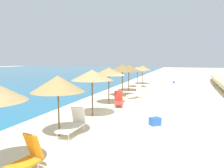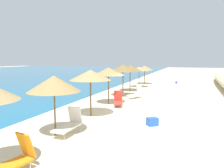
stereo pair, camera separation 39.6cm
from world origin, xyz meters
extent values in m
plane|color=beige|center=(0.00, 0.00, 0.00)|extent=(160.00, 160.00, 0.00)
cylinder|color=brown|center=(-6.22, 2.10, 1.05)|extent=(0.07, 0.07, 2.10)
cone|color=#9E7F4C|center=(-6.22, 2.10, 2.29)|extent=(2.29, 2.29, 0.70)
cylinder|color=brown|center=(-2.66, 2.04, 1.14)|extent=(0.09, 0.09, 2.27)
cone|color=tan|center=(-2.66, 2.04, 2.43)|extent=(2.44, 2.44, 0.61)
cylinder|color=brown|center=(0.90, 2.24, 1.16)|extent=(0.08, 0.08, 2.32)
cone|color=#9E7F4C|center=(0.90, 2.24, 2.45)|extent=(2.35, 2.35, 0.56)
cylinder|color=brown|center=(4.54, 2.21, 1.20)|extent=(0.10, 0.10, 2.40)
cone|color=olive|center=(4.54, 2.21, 2.56)|extent=(2.56, 2.56, 0.63)
cylinder|color=brown|center=(7.92, 2.44, 1.13)|extent=(0.09, 0.09, 2.27)
cone|color=olive|center=(7.92, 2.44, 2.42)|extent=(2.54, 2.54, 0.59)
cylinder|color=brown|center=(11.43, 2.25, 1.06)|extent=(0.08, 0.08, 2.13)
cone|color=tan|center=(11.43, 2.25, 2.21)|extent=(2.36, 2.36, 0.46)
cylinder|color=brown|center=(15.24, 2.32, 1.02)|extent=(0.10, 0.10, 2.05)
cone|color=#9E7F4C|center=(15.24, 2.32, 2.19)|extent=(2.36, 2.36, 0.58)
cube|color=red|center=(0.29, 1.29, 0.28)|extent=(1.36, 0.96, 0.07)
cube|color=red|center=(0.84, 1.47, 0.68)|extent=(0.39, 0.64, 0.80)
cylinder|color=silver|center=(-0.29, 1.38, 0.12)|extent=(0.04, 0.04, 0.24)
cylinder|color=silver|center=(-0.13, 0.88, 0.12)|extent=(0.04, 0.04, 0.24)
cylinder|color=silver|center=(0.71, 1.70, 0.12)|extent=(0.04, 0.04, 0.24)
cylinder|color=silver|center=(0.87, 1.21, 0.12)|extent=(0.04, 0.04, 0.24)
cube|color=white|center=(3.84, 0.96, 0.30)|extent=(1.51, 1.14, 0.07)
cube|color=white|center=(4.44, 0.67, 0.71)|extent=(0.50, 0.63, 0.80)
cylinder|color=silver|center=(3.42, 1.45, 0.13)|extent=(0.04, 0.04, 0.27)
cylinder|color=silver|center=(3.20, 1.02, 0.13)|extent=(0.04, 0.04, 0.27)
cylinder|color=silver|center=(4.49, 0.91, 0.13)|extent=(0.04, 0.04, 0.27)
cylinder|color=silver|center=(4.27, 0.48, 0.13)|extent=(0.04, 0.04, 0.27)
cube|color=orange|center=(-9.64, 1.42, 0.29)|extent=(1.54, 0.85, 0.07)
cube|color=orange|center=(-8.96, 1.29, 0.71)|extent=(0.42, 0.63, 0.81)
cylinder|color=silver|center=(-8.98, 1.54, 0.13)|extent=(0.04, 0.04, 0.26)
cylinder|color=silver|center=(-9.08, 1.07, 0.13)|extent=(0.04, 0.04, 0.26)
cube|color=white|center=(-6.02, 1.64, 0.34)|extent=(1.55, 0.68, 0.07)
cube|color=white|center=(-5.29, 1.63, 0.74)|extent=(0.27, 0.66, 0.80)
cylinder|color=silver|center=(-6.67, 1.93, 0.15)|extent=(0.04, 0.04, 0.31)
cylinder|color=silver|center=(-6.68, 1.37, 0.15)|extent=(0.04, 0.04, 0.31)
cylinder|color=silver|center=(-5.36, 1.90, 0.15)|extent=(0.04, 0.04, 0.31)
cylinder|color=silver|center=(-5.37, 1.35, 0.15)|extent=(0.04, 0.04, 0.31)
sphere|color=blue|center=(17.17, -1.76, 0.18)|extent=(0.35, 0.35, 0.35)
cube|color=blue|center=(-3.37, -1.69, 0.20)|extent=(0.64, 0.66, 0.40)
camera|label=1|loc=(-14.30, -2.97, 3.32)|focal=35.06mm
camera|label=2|loc=(-14.17, -3.35, 3.32)|focal=35.06mm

